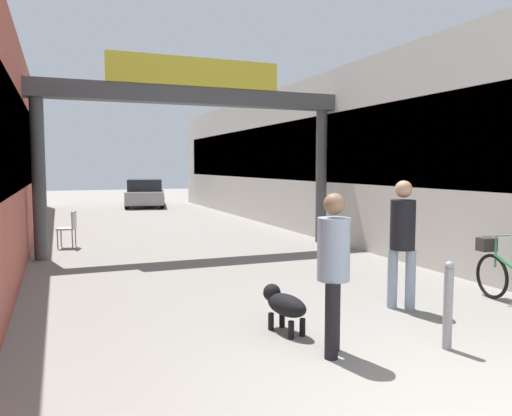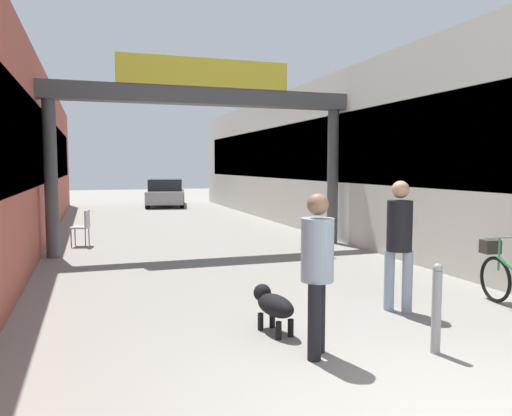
# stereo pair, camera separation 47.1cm
# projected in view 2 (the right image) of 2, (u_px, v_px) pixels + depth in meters

# --- Properties ---
(storefront_right) EXTENTS (3.00, 26.00, 4.43)m
(storefront_right) POSITION_uv_depth(u_px,v_px,m) (350.00, 158.00, 15.40)
(storefront_right) COLOR beige
(storefront_right) RESTS_ON ground_plane
(arcade_sign_gateway) EXTENTS (7.40, 0.47, 4.42)m
(arcade_sign_gateway) POSITION_uv_depth(u_px,v_px,m) (204.00, 115.00, 11.57)
(arcade_sign_gateway) COLOR #4C4C4F
(arcade_sign_gateway) RESTS_ON ground_plane
(pedestrian_with_dog) EXTENTS (0.47, 0.47, 1.70)m
(pedestrian_with_dog) POSITION_uv_depth(u_px,v_px,m) (317.00, 264.00, 5.13)
(pedestrian_with_dog) COLOR black
(pedestrian_with_dog) RESTS_ON ground_plane
(pedestrian_companion) EXTENTS (0.48, 0.48, 1.78)m
(pedestrian_companion) POSITION_uv_depth(u_px,v_px,m) (399.00, 237.00, 6.74)
(pedestrian_companion) COLOR #8C9EB2
(pedestrian_companion) RESTS_ON ground_plane
(dog_on_leash) EXTENTS (0.42, 0.76, 0.54)m
(dog_on_leash) POSITION_uv_depth(u_px,v_px,m) (273.00, 304.00, 5.94)
(dog_on_leash) COLOR black
(dog_on_leash) RESTS_ON ground_plane
(bollard_post_metal) EXTENTS (0.10, 0.10, 0.97)m
(bollard_post_metal) POSITION_uv_depth(u_px,v_px,m) (437.00, 308.00, 5.26)
(bollard_post_metal) COLOR gray
(bollard_post_metal) RESTS_ON ground_plane
(cafe_chair_aluminium_nearer) EXTENTS (0.48, 0.48, 0.89)m
(cafe_chair_aluminium_nearer) POSITION_uv_depth(u_px,v_px,m) (83.00, 224.00, 12.28)
(cafe_chair_aluminium_nearer) COLOR gray
(cafe_chair_aluminium_nearer) RESTS_ON ground_plane
(parked_car_silver) EXTENTS (2.43, 4.25, 1.33)m
(parked_car_silver) POSITION_uv_depth(u_px,v_px,m) (166.00, 193.00, 24.60)
(parked_car_silver) COLOR #99999E
(parked_car_silver) RESTS_ON ground_plane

